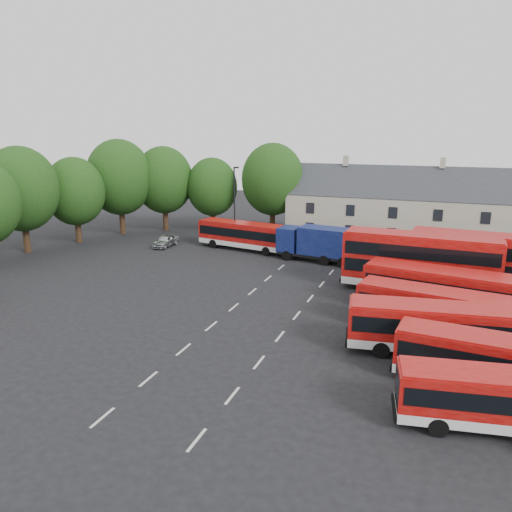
% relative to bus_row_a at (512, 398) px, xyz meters
% --- Properties ---
extents(ground, '(140.00, 140.00, 0.00)m').
position_rel_bus_row_a_xyz_m(ground, '(-17.93, 8.47, -1.69)').
color(ground, black).
rests_on(ground, ground).
extents(lane_markings, '(5.15, 33.80, 0.01)m').
position_rel_bus_row_a_xyz_m(lane_markings, '(-15.43, 10.47, -1.68)').
color(lane_markings, beige).
rests_on(lane_markings, ground).
extents(treeline, '(29.92, 32.59, 12.01)m').
position_rel_bus_row_a_xyz_m(treeline, '(-38.67, 27.83, 4.99)').
color(treeline, black).
rests_on(treeline, ground).
extents(terrace_houses, '(35.70, 7.13, 10.06)m').
position_rel_bus_row_a_xyz_m(terrace_houses, '(-3.93, 38.47, 2.17)').
color(terrace_houses, beige).
rests_on(terrace_houses, ground).
extents(bus_row_a, '(10.19, 3.84, 2.81)m').
position_rel_bus_row_a_xyz_m(bus_row_a, '(0.00, 0.00, 0.00)').
color(bus_row_a, silver).
rests_on(bus_row_a, ground).
extents(bus_row_b, '(10.60, 3.36, 2.95)m').
position_rel_bus_row_a_xyz_m(bus_row_b, '(-0.14, 3.67, 0.08)').
color(bus_row_b, silver).
rests_on(bus_row_b, ground).
extents(bus_row_c, '(11.38, 4.14, 3.15)m').
position_rel_bus_row_a_xyz_m(bus_row_c, '(-2.95, 7.23, 0.20)').
color(bus_row_c, silver).
rests_on(bus_row_c, ground).
extents(bus_row_d, '(11.14, 4.24, 3.08)m').
position_rel_bus_row_a_xyz_m(bus_row_d, '(-3.08, 10.38, 0.16)').
color(bus_row_d, silver).
rests_on(bus_row_d, ground).
extents(bus_row_e, '(12.60, 4.85, 3.48)m').
position_rel_bus_row_a_xyz_m(bus_row_e, '(-2.47, 14.05, 0.40)').
color(bus_row_e, silver).
rests_on(bus_row_e, ground).
extents(bus_dd_south, '(12.38, 3.44, 5.03)m').
position_rel_bus_row_a_xyz_m(bus_dd_south, '(-4.92, 18.77, 1.17)').
color(bus_dd_south, silver).
rests_on(bus_dd_south, ground).
extents(bus_dd_north, '(12.31, 3.78, 4.97)m').
position_rel_bus_row_a_xyz_m(bus_dd_north, '(0.22, 20.90, 1.14)').
color(bus_dd_north, silver).
rests_on(bus_dd_north, ground).
extents(bus_north, '(11.13, 4.37, 3.07)m').
position_rel_bus_row_a_xyz_m(bus_north, '(-24.04, 27.96, 0.16)').
color(bus_north, silver).
rests_on(bus_north, ground).
extents(box_truck, '(8.45, 3.65, 3.58)m').
position_rel_bus_row_a_xyz_m(box_truck, '(-15.07, 25.90, 0.32)').
color(box_truck, black).
rests_on(box_truck, ground).
extents(silver_car, '(1.66, 4.05, 1.38)m').
position_rel_bus_row_a_xyz_m(silver_car, '(-33.11, 26.18, -1.00)').
color(silver_car, '#B6B9BE').
rests_on(silver_car, ground).
extents(lamppost, '(0.63, 0.26, 9.13)m').
position_rel_bus_row_a_xyz_m(lamppost, '(-25.55, 28.88, 3.18)').
color(lamppost, black).
rests_on(lamppost, ground).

